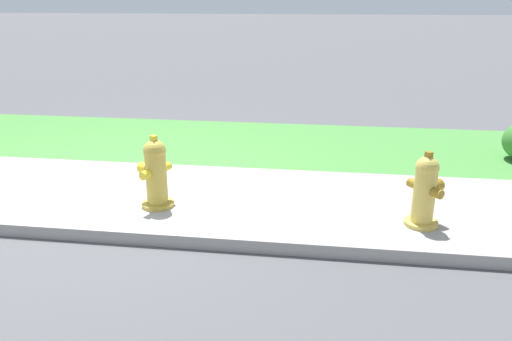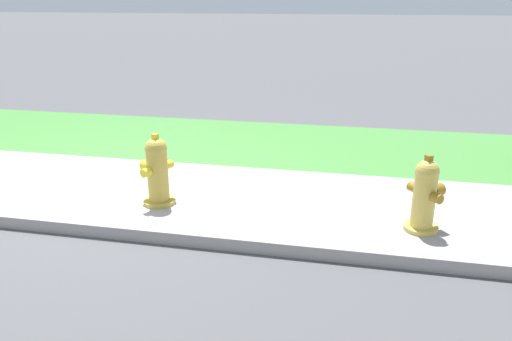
{
  "view_description": "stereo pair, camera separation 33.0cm",
  "coord_description": "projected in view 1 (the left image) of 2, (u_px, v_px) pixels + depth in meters",
  "views": [
    {
      "loc": [
        2.47,
        -4.97,
        2.1
      ],
      "look_at": [
        1.79,
        -0.17,
        0.4
      ],
      "focal_mm": 35.0,
      "sensor_mm": 36.0,
      "label": 1
    },
    {
      "loc": [
        2.79,
        -4.91,
        2.1
      ],
      "look_at": [
        1.79,
        -0.17,
        0.4
      ],
      "focal_mm": 35.0,
      "sensor_mm": 36.0,
      "label": 2
    }
  ],
  "objects": [
    {
      "name": "fire_hydrant_at_driveway",
      "position": [
        425.0,
        191.0,
        4.71
      ],
      "size": [
        0.36,
        0.36,
        0.75
      ],
      "rotation": [
        0.0,
        0.0,
        5.37
      ],
      "color": "gold",
      "rests_on": "ground"
    },
    {
      "name": "grass_verge",
      "position": [
        164.0,
        139.0,
        7.76
      ],
      "size": [
        18.0,
        2.45,
        0.01
      ],
      "primitive_type": "cube",
      "color": "#47893D",
      "rests_on": "ground"
    },
    {
      "name": "sidewalk_pavement",
      "position": [
        102.0,
        191.0,
        5.66
      ],
      "size": [
        18.0,
        2.05,
        0.01
      ],
      "primitive_type": "cube",
      "color": "#9E9993",
      "rests_on": "ground"
    },
    {
      "name": "street_curb",
      "position": [
        50.0,
        229.0,
        4.61
      ],
      "size": [
        18.0,
        0.16,
        0.12
      ],
      "primitive_type": "cube",
      "color": "#9E9993",
      "rests_on": "ground"
    },
    {
      "name": "fire_hydrant_mid_block",
      "position": [
        156.0,
        173.0,
        5.14
      ],
      "size": [
        0.38,
        0.4,
        0.78
      ],
      "rotation": [
        0.0,
        0.0,
        1.14
      ],
      "color": "gold",
      "rests_on": "ground"
    },
    {
      "name": "ground_plane",
      "position": [
        102.0,
        192.0,
        5.66
      ],
      "size": [
        120.0,
        120.0,
        0.0
      ],
      "primitive_type": "plane",
      "color": "#515154"
    }
  ]
}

